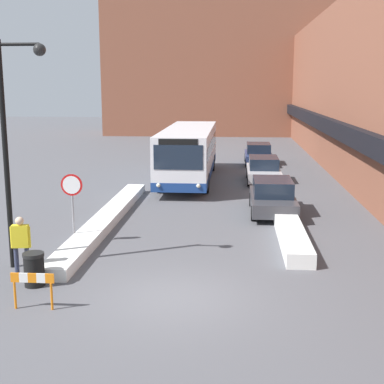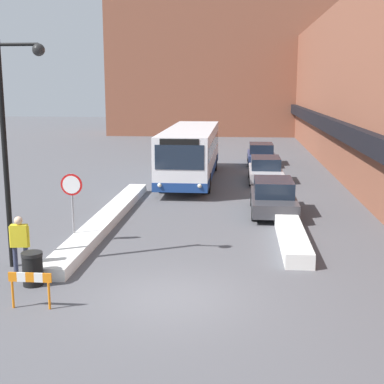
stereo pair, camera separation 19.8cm
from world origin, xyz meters
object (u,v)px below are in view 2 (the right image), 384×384
city_bus (191,152)px  parked_car_front (273,197)px  construction_barricade (30,283)px  stop_sign (72,193)px  parked_car_middle (265,170)px  pedestrian (20,240)px  street_lamp (12,131)px  trash_bin (33,269)px  parked_car_back (261,154)px

city_bus → parked_car_front: (4.32, -7.86, -0.94)m
construction_barricade → stop_sign: bearing=96.8°
parked_car_middle → pedestrian: pedestrian is taller
parked_car_front → construction_barricade: bearing=-121.5°
stop_sign → construction_barricade: (0.67, -5.59, -1.14)m
street_lamp → trash_bin: size_ratio=7.13×
pedestrian → trash_bin: (0.63, -0.71, -0.59)m
parked_car_front → pedestrian: bearing=-132.5°
stop_sign → trash_bin: bearing=-88.6°
parked_car_middle → trash_bin: parked_car_middle is taller
trash_bin → parked_car_back: bearing=73.4°
parked_car_middle → stop_sign: 14.89m
street_lamp → pedestrian: bearing=-65.9°
street_lamp → construction_barricade: 4.88m
stop_sign → pedestrian: 3.44m
parked_car_back → stop_sign: size_ratio=1.75×
street_lamp → trash_bin: 4.09m
city_bus → stop_sign: city_bus is taller
parked_car_front → trash_bin: parked_car_front is taller
parked_car_front → stop_sign: (-7.27, -5.20, 1.07)m
city_bus → street_lamp: bearing=-103.8°
parked_car_front → city_bus: bearing=118.8°
parked_car_middle → parked_car_back: (0.00, 7.13, 0.01)m
city_bus → parked_car_middle: city_bus is taller
parked_car_front → parked_car_back: bearing=90.0°
parked_car_front → parked_car_back: size_ratio=1.01×
pedestrian → construction_barricade: pedestrian is taller
parked_car_middle → street_lamp: street_lamp is taller
pedestrian → construction_barricade: (1.20, -2.27, -0.40)m
parked_car_back → construction_barricade: size_ratio=3.95×
parked_car_back → construction_barricade: bearing=-104.4°
stop_sign → construction_barricade: stop_sign is taller
parked_car_middle → parked_car_back: 7.13m
parked_car_middle → construction_barricade: parked_car_middle is taller
street_lamp → construction_barricade: street_lamp is taller
parked_car_front → parked_car_middle: size_ratio=0.99×
parked_car_back → stop_sign: stop_sign is taller
city_bus → stop_sign: (-2.95, -13.07, 0.14)m
parked_car_middle → construction_barricade: bearing=-109.6°
parked_car_middle → stop_sign: (-7.27, -12.95, 1.09)m
city_bus → parked_car_back: city_bus is taller
parked_car_front → stop_sign: size_ratio=1.77×
parked_car_back → stop_sign: bearing=-109.9°
city_bus → trash_bin: city_bus is taller
city_bus → pedestrian: size_ratio=6.73×
trash_bin → stop_sign: bearing=91.4°
parked_car_front → stop_sign: bearing=-144.4°
city_bus → street_lamp: size_ratio=1.77×
parked_car_front → parked_car_middle: bearing=90.0°
parked_car_back → pedestrian: 24.66m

